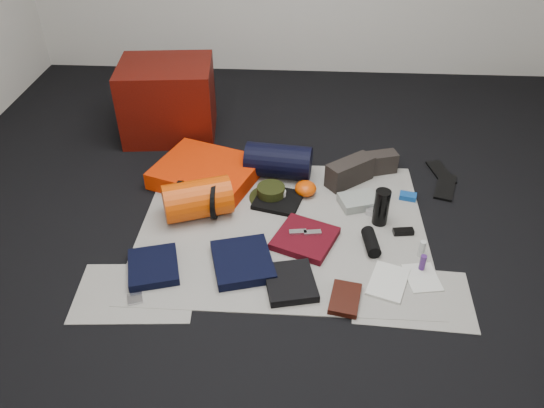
# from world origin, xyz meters

# --- Properties ---
(floor) EXTENTS (4.50, 4.50, 0.02)m
(floor) POSITION_xyz_m (0.00, 0.00, -0.01)
(floor) COLOR black
(floor) RESTS_ON ground
(newspaper_mat) EXTENTS (1.60, 1.30, 0.01)m
(newspaper_mat) POSITION_xyz_m (0.00, 0.00, 0.00)
(newspaper_mat) COLOR #B0ADA2
(newspaper_mat) RESTS_ON floor
(newspaper_sheet_front_left) EXTENTS (0.61, 0.44, 0.00)m
(newspaper_sheet_front_left) POSITION_xyz_m (-0.70, -0.55, 0.00)
(newspaper_sheet_front_left) COLOR #B0ADA2
(newspaper_sheet_front_left) RESTS_ON floor
(newspaper_sheet_front_right) EXTENTS (0.60, 0.43, 0.00)m
(newspaper_sheet_front_right) POSITION_xyz_m (0.65, -0.50, 0.00)
(newspaper_sheet_front_right) COLOR #B0ADA2
(newspaper_sheet_front_right) RESTS_ON floor
(red_cabinet) EXTENTS (0.68, 0.58, 0.52)m
(red_cabinet) POSITION_xyz_m (-0.86, 1.05, 0.26)
(red_cabinet) COLOR #4D0B05
(red_cabinet) RESTS_ON floor
(sleeping_pad) EXTENTS (0.73, 0.67, 0.11)m
(sleeping_pad) POSITION_xyz_m (-0.50, 0.45, 0.06)
(sleeping_pad) COLOR red
(sleeping_pad) RESTS_ON newspaper_mat
(stuff_sack) EXTENTS (0.44, 0.34, 0.22)m
(stuff_sack) POSITION_xyz_m (-0.49, 0.08, 0.12)
(stuff_sack) COLOR #CD3E03
(stuff_sack) RESTS_ON newspaper_mat
(sack_strap_left) EXTENTS (0.02, 0.22, 0.22)m
(sack_strap_left) POSITION_xyz_m (-0.59, 0.08, 0.11)
(sack_strap_left) COLOR black
(sack_strap_left) RESTS_ON newspaper_mat
(sack_strap_right) EXTENTS (0.03, 0.22, 0.22)m
(sack_strap_right) POSITION_xyz_m (-0.39, 0.08, 0.11)
(sack_strap_right) COLOR black
(sack_strap_right) RESTS_ON newspaper_mat
(navy_duffel) EXTENTS (0.44, 0.26, 0.22)m
(navy_duffel) POSITION_xyz_m (-0.05, 0.52, 0.11)
(navy_duffel) COLOR black
(navy_duffel) RESTS_ON newspaper_mat
(boonie_brim) EXTENTS (0.27, 0.27, 0.01)m
(boonie_brim) POSITION_xyz_m (-0.08, 0.27, 0.01)
(boonie_brim) COLOR black
(boonie_brim) RESTS_ON newspaper_mat
(boonie_crown) EXTENTS (0.17, 0.17, 0.07)m
(boonie_crown) POSITION_xyz_m (-0.08, 0.27, 0.05)
(boonie_crown) COLOR black
(boonie_crown) RESTS_ON boonie_brim
(hiking_boot_left) EXTENTS (0.32, 0.29, 0.16)m
(hiking_boot_left) POSITION_xyz_m (0.40, 0.47, 0.08)
(hiking_boot_left) COLOR #28231F
(hiking_boot_left) RESTS_ON newspaper_mat
(hiking_boot_right) EXTENTS (0.29, 0.18, 0.13)m
(hiking_boot_right) POSITION_xyz_m (0.57, 0.60, 0.07)
(hiking_boot_right) COLOR #28231F
(hiking_boot_right) RESTS_ON newspaper_mat
(flip_flop_left) EXTENTS (0.16, 0.28, 0.01)m
(flip_flop_left) POSITION_xyz_m (1.00, 0.62, 0.01)
(flip_flop_left) COLOR black
(flip_flop_left) RESTS_ON floor
(flip_flop_right) EXTENTS (0.19, 0.31, 0.02)m
(flip_flop_right) POSITION_xyz_m (1.00, 0.45, 0.01)
(flip_flop_right) COLOR black
(flip_flop_right) RESTS_ON floor
(trousers_navy_a) EXTENTS (0.32, 0.34, 0.04)m
(trousers_navy_a) POSITION_xyz_m (-0.65, -0.39, 0.03)
(trousers_navy_a) COLOR black
(trousers_navy_a) RESTS_ON newspaper_mat
(trousers_navy_b) EXTENTS (0.37, 0.40, 0.05)m
(trousers_navy_b) POSITION_xyz_m (-0.19, -0.33, 0.03)
(trousers_navy_b) COLOR black
(trousers_navy_b) RESTS_ON newspaper_mat
(trousers_charcoal) EXTENTS (0.29, 0.32, 0.04)m
(trousers_charcoal) POSITION_xyz_m (0.06, -0.46, 0.03)
(trousers_charcoal) COLOR black
(trousers_charcoal) RESTS_ON newspaper_mat
(black_tshirt) EXTENTS (0.32, 0.31, 0.03)m
(black_tshirt) POSITION_xyz_m (-0.04, 0.23, 0.02)
(black_tshirt) COLOR black
(black_tshirt) RESTS_ON newspaper_mat
(red_shirt) EXTENTS (0.40, 0.40, 0.04)m
(red_shirt) POSITION_xyz_m (0.13, -0.12, 0.03)
(red_shirt) COLOR #4A0811
(red_shirt) RESTS_ON newspaper_mat
(orange_stuff_sack) EXTENTS (0.17, 0.17, 0.09)m
(orange_stuff_sack) POSITION_xyz_m (0.13, 0.32, 0.05)
(orange_stuff_sack) COLOR #CD3E03
(orange_stuff_sack) RESTS_ON newspaper_mat
(first_aid_pouch) EXTENTS (0.26, 0.22, 0.05)m
(first_aid_pouch) POSITION_xyz_m (0.44, 0.23, 0.03)
(first_aid_pouch) COLOR gray
(first_aid_pouch) RESTS_ON newspaper_mat
(water_bottle) EXTENTS (0.11, 0.11, 0.22)m
(water_bottle) POSITION_xyz_m (0.55, 0.07, 0.12)
(water_bottle) COLOR black
(water_bottle) RESTS_ON newspaper_mat
(speaker) EXTENTS (0.09, 0.19, 0.07)m
(speaker) POSITION_xyz_m (0.48, -0.15, 0.04)
(speaker) COLOR black
(speaker) RESTS_ON newspaper_mat
(compact_camera) EXTENTS (0.12, 0.11, 0.04)m
(compact_camera) POSITION_xyz_m (0.54, 0.14, 0.03)
(compact_camera) COLOR #BBBBC0
(compact_camera) RESTS_ON newspaper_mat
(cyan_case) EXTENTS (0.11, 0.09, 0.03)m
(cyan_case) POSITION_xyz_m (0.75, 0.32, 0.02)
(cyan_case) COLOR navy
(cyan_case) RESTS_ON newspaper_mat
(toiletry_purple) EXTENTS (0.04, 0.04, 0.09)m
(toiletry_purple) POSITION_xyz_m (0.73, -0.31, 0.05)
(toiletry_purple) COLOR #431F66
(toiletry_purple) RESTS_ON newspaper_mat
(toiletry_clear) EXTENTS (0.04, 0.04, 0.10)m
(toiletry_clear) POSITION_xyz_m (0.74, -0.20, 0.05)
(toiletry_clear) COLOR #B5BAB6
(toiletry_clear) RESTS_ON newspaper_mat
(paperback_book) EXTENTS (0.18, 0.23, 0.03)m
(paperback_book) POSITION_xyz_m (0.32, -0.55, 0.02)
(paperback_book) COLOR black
(paperback_book) RESTS_ON newspaper_mat
(map_booklet) EXTENTS (0.25, 0.30, 0.01)m
(map_booklet) POSITION_xyz_m (0.55, -0.41, 0.01)
(map_booklet) COLOR beige
(map_booklet) RESTS_ON newspaper_mat
(map_printout) EXTENTS (0.19, 0.23, 0.01)m
(map_printout) POSITION_xyz_m (0.72, -0.37, 0.01)
(map_printout) COLOR beige
(map_printout) RESTS_ON newspaper_mat
(sunglasses) EXTENTS (0.12, 0.06, 0.03)m
(sunglasses) POSITION_xyz_m (0.67, -0.02, 0.02)
(sunglasses) COLOR black
(sunglasses) RESTS_ON newspaper_mat
(key_cluster) EXTENTS (0.09, 0.09, 0.01)m
(key_cluster) POSITION_xyz_m (-0.69, -0.60, 0.01)
(key_cluster) COLOR #BBBBC0
(key_cluster) RESTS_ON newspaper_mat
(tape_roll) EXTENTS (0.05, 0.05, 0.03)m
(tape_roll) POSITION_xyz_m (-0.02, 0.26, 0.05)
(tape_roll) COLOR silver
(tape_roll) RESTS_ON black_tshirt
(energy_bar_a) EXTENTS (0.10, 0.05, 0.01)m
(energy_bar_a) POSITION_xyz_m (0.09, -0.10, 0.05)
(energy_bar_a) COLOR #BBBBC0
(energy_bar_a) RESTS_ON red_shirt
(energy_bar_b) EXTENTS (0.10, 0.05, 0.01)m
(energy_bar_b) POSITION_xyz_m (0.17, -0.10, 0.05)
(energy_bar_b) COLOR #BBBBC0
(energy_bar_b) RESTS_ON red_shirt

